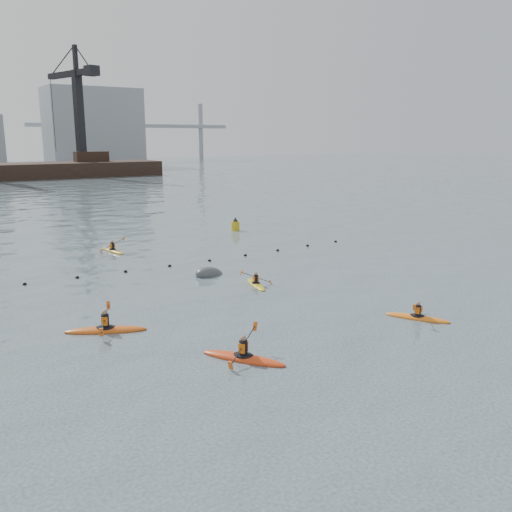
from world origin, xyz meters
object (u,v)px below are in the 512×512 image
object	(u,v)px
kayaker_0	(243,357)
kayaker_4	(417,317)
kayaker_3	(256,284)
nav_buoy	(235,226)
kayaker_5	(113,250)
kayaker_2	(106,329)
mooring_buoy	(209,275)

from	to	relation	value
kayaker_0	kayaker_4	distance (m)	9.49
kayaker_3	nav_buoy	bearing A→B (deg)	76.91
kayaker_0	kayaker_5	bearing A→B (deg)	50.63
kayaker_4	kayaker_2	bearing A→B (deg)	-56.49
kayaker_2	nav_buoy	bearing A→B (deg)	-17.29
kayaker_4	nav_buoy	size ratio (longest dim) A/B	2.12
kayaker_2	mooring_buoy	bearing A→B (deg)	-27.52
kayaker_5	mooring_buoy	world-z (taller)	kayaker_5
kayaker_2	kayaker_3	world-z (taller)	kayaker_2
mooring_buoy	kayaker_4	bearing A→B (deg)	-71.38
kayaker_5	mooring_buoy	xyz separation A→B (m)	(2.77, -10.21, -0.09)
kayaker_2	mooring_buoy	world-z (taller)	kayaker_2
kayaker_2	kayaker_4	size ratio (longest dim) A/B	1.21
kayaker_3	kayaker_4	bearing A→B (deg)	-56.41
kayaker_0	nav_buoy	world-z (taller)	nav_buoy
kayaker_3	nav_buoy	xyz separation A→B (m)	(8.76, 16.95, 0.33)
kayaker_0	kayaker_3	distance (m)	10.77
kayaker_0	kayaker_2	size ratio (longest dim) A/B	0.94
kayaker_0	mooring_buoy	distance (m)	13.45
kayaker_2	kayaker_5	size ratio (longest dim) A/B	1.14
kayaker_0	kayaker_2	world-z (taller)	kayaker_0
mooring_buoy	nav_buoy	size ratio (longest dim) A/B	1.49
kayaker_3	kayaker_4	world-z (taller)	kayaker_4
nav_buoy	mooring_buoy	bearing A→B (deg)	-126.60
mooring_buoy	nav_buoy	world-z (taller)	nav_buoy
kayaker_0	kayaker_3	world-z (taller)	kayaker_0
kayaker_3	kayaker_0	bearing A→B (deg)	-111.36
mooring_buoy	kayaker_5	bearing A→B (deg)	105.16
kayaker_0	kayaker_5	distance (m)	22.76
kayaker_0	kayaker_4	bearing A→B (deg)	-35.79
mooring_buoy	kayaker_3	bearing A→B (deg)	-73.22
kayaker_0	kayaker_5	world-z (taller)	kayaker_0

